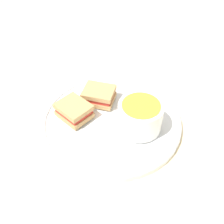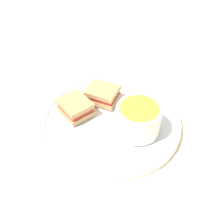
{
  "view_description": "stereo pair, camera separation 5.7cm",
  "coord_description": "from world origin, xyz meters",
  "px_view_note": "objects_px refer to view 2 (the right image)",
  "views": [
    {
      "loc": [
        -0.28,
        -0.3,
        0.43
      ],
      "look_at": [
        0.0,
        0.0,
        0.04
      ],
      "focal_mm": 42.0,
      "sensor_mm": 36.0,
      "label": 1
    },
    {
      "loc": [
        -0.23,
        -0.33,
        0.43
      ],
      "look_at": [
        0.0,
        0.0,
        0.04
      ],
      "focal_mm": 42.0,
      "sensor_mm": 36.0,
      "label": 2
    }
  ],
  "objects_px": {
    "spoon": "(138,95)",
    "sandwich_half_far": "(75,107)",
    "soup_bowl": "(138,119)",
    "sandwich_half_near": "(102,94)"
  },
  "relations": [
    {
      "from": "soup_bowl",
      "to": "sandwich_half_far",
      "type": "distance_m",
      "value": 0.15
    },
    {
      "from": "soup_bowl",
      "to": "sandwich_half_near",
      "type": "distance_m",
      "value": 0.12
    },
    {
      "from": "soup_bowl",
      "to": "spoon",
      "type": "xyz_separation_m",
      "value": [
        0.07,
        0.08,
        -0.03
      ]
    },
    {
      "from": "spoon",
      "to": "sandwich_half_far",
      "type": "xyz_separation_m",
      "value": [
        -0.15,
        0.04,
        0.01
      ]
    },
    {
      "from": "spoon",
      "to": "sandwich_half_far",
      "type": "distance_m",
      "value": 0.16
    },
    {
      "from": "soup_bowl",
      "to": "sandwich_half_far",
      "type": "relative_size",
      "value": 1.26
    },
    {
      "from": "spoon",
      "to": "sandwich_half_far",
      "type": "bearing_deg",
      "value": 86.29
    },
    {
      "from": "soup_bowl",
      "to": "spoon",
      "type": "height_order",
      "value": "soup_bowl"
    },
    {
      "from": "soup_bowl",
      "to": "sandwich_half_near",
      "type": "height_order",
      "value": "soup_bowl"
    },
    {
      "from": "spoon",
      "to": "sandwich_half_far",
      "type": "relative_size",
      "value": 1.4
    }
  ]
}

